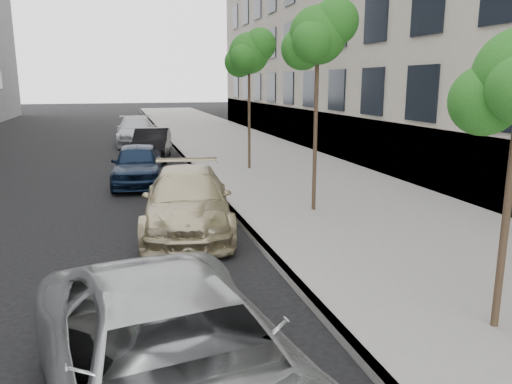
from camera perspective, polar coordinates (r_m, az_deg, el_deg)
name	(u,v)px	position (r m, az deg, el deg)	size (l,w,h in m)	color
sidewalk	(225,141)	(28.40, -3.51, 5.85)	(6.40, 72.00, 0.14)	gray
curb	(170,143)	(27.92, -9.82, 5.58)	(0.15, 72.00, 0.14)	#9E9B93
tree_mid	(319,35)	(12.59, 7.20, 17.33)	(1.72, 1.52, 5.15)	#38281C
tree_far	(250,53)	(18.74, -0.73, 15.57)	(1.79, 1.59, 5.10)	#38281C
minivan	(176,369)	(5.02, -9.11, -19.37)	(2.38, 5.17, 1.44)	#9FA2A3
suv	(187,201)	(11.51, -7.84, -0.98)	(1.94, 4.77, 1.39)	tan
sedan_blue	(138,164)	(16.99, -13.37, 3.11)	(1.60, 3.98, 1.36)	black
sedan_black	(152,144)	(22.35, -11.80, 5.37)	(1.43, 4.10, 1.35)	black
sedan_rear	(136,131)	(27.78, -13.50, 6.79)	(2.09, 5.14, 1.49)	#AFB3B7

